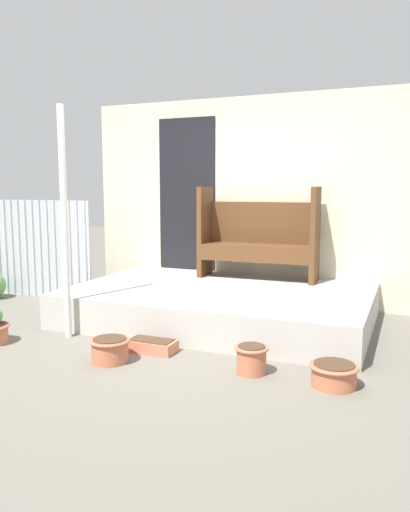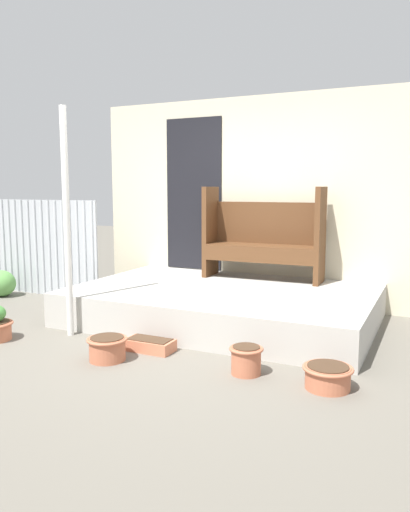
{
  "view_description": "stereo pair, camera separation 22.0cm",
  "coord_description": "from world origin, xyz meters",
  "px_view_note": "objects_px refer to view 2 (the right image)",
  "views": [
    {
      "loc": [
        2.03,
        -4.0,
        1.46
      ],
      "look_at": [
        0.21,
        0.37,
        0.82
      ],
      "focal_mm": 35.0,
      "sensor_mm": 36.0,
      "label": 1
    },
    {
      "loc": [
        2.23,
        -3.91,
        1.46
      ],
      "look_at": [
        0.21,
        0.37,
        0.82
      ],
      "focal_mm": 35.0,
      "sensor_mm": 36.0,
      "label": 2
    }
  ],
  "objects_px": {
    "flower_pot_right": "(246,359)",
    "shrub_by_fence": "(1,283)",
    "bench": "(264,235)",
    "flower_pot_far_right": "(328,376)",
    "support_post": "(67,223)",
    "planter_box_rect": "(150,345)",
    "flower_pot_middle": "(107,347)"
  },
  "relations": [
    {
      "from": "flower_pot_right",
      "to": "shrub_by_fence",
      "type": "xyz_separation_m",
      "value": [
        -4.02,
        1.26,
        0.05
      ]
    },
    {
      "from": "flower_pot_far_right",
      "to": "planter_box_rect",
      "type": "height_order",
      "value": "flower_pot_far_right"
    },
    {
      "from": "bench",
      "to": "shrub_by_fence",
      "type": "bearing_deg",
      "value": -166.82
    },
    {
      "from": "support_post",
      "to": "shrub_by_fence",
      "type": "bearing_deg",
      "value": 153.67
    },
    {
      "from": "flower_pot_middle",
      "to": "flower_pot_far_right",
      "type": "relative_size",
      "value": 0.94
    },
    {
      "from": "flower_pot_middle",
      "to": "planter_box_rect",
      "type": "height_order",
      "value": "flower_pot_middle"
    },
    {
      "from": "flower_pot_middle",
      "to": "planter_box_rect",
      "type": "xyz_separation_m",
      "value": [
        0.2,
        0.37,
        -0.06
      ]
    },
    {
      "from": "support_post",
      "to": "bench",
      "type": "relative_size",
      "value": 1.56
    },
    {
      "from": "bench",
      "to": "flower_pot_far_right",
      "type": "xyz_separation_m",
      "value": [
        1.24,
        -2.16,
        -0.81
      ]
    },
    {
      "from": "support_post",
      "to": "shrub_by_fence",
      "type": "xyz_separation_m",
      "value": [
        -2.05,
        1.01,
        -0.94
      ]
    },
    {
      "from": "shrub_by_fence",
      "to": "planter_box_rect",
      "type": "bearing_deg",
      "value": -19.95
    },
    {
      "from": "support_post",
      "to": "bench",
      "type": "distance_m",
      "value": 2.35
    },
    {
      "from": "flower_pot_middle",
      "to": "flower_pot_far_right",
      "type": "xyz_separation_m",
      "value": [
        1.83,
        0.19,
        -0.02
      ]
    },
    {
      "from": "flower_pot_middle",
      "to": "flower_pot_right",
      "type": "distance_m",
      "value": 1.2
    },
    {
      "from": "flower_pot_right",
      "to": "flower_pot_far_right",
      "type": "relative_size",
      "value": 0.73
    },
    {
      "from": "bench",
      "to": "flower_pot_right",
      "type": "distance_m",
      "value": 2.36
    },
    {
      "from": "support_post",
      "to": "shrub_by_fence",
      "type": "height_order",
      "value": "support_post"
    },
    {
      "from": "flower_pot_middle",
      "to": "flower_pot_right",
      "type": "bearing_deg",
      "value": 10.02
    },
    {
      "from": "flower_pot_middle",
      "to": "shrub_by_fence",
      "type": "xyz_separation_m",
      "value": [
        -2.83,
        1.47,
        0.07
      ]
    },
    {
      "from": "planter_box_rect",
      "to": "shrub_by_fence",
      "type": "xyz_separation_m",
      "value": [
        -3.03,
        1.1,
        0.12
      ]
    },
    {
      "from": "flower_pot_far_right",
      "to": "planter_box_rect",
      "type": "distance_m",
      "value": 1.64
    },
    {
      "from": "flower_pot_far_right",
      "to": "flower_pot_right",
      "type": "bearing_deg",
      "value": 178.69
    },
    {
      "from": "flower_pot_right",
      "to": "shrub_by_fence",
      "type": "relative_size",
      "value": 0.69
    },
    {
      "from": "shrub_by_fence",
      "to": "support_post",
      "type": "bearing_deg",
      "value": -26.33
    },
    {
      "from": "bench",
      "to": "flower_pot_far_right",
      "type": "height_order",
      "value": "bench"
    },
    {
      "from": "bench",
      "to": "flower_pot_right",
      "type": "bearing_deg",
      "value": -75.75
    },
    {
      "from": "support_post",
      "to": "flower_pot_right",
      "type": "xyz_separation_m",
      "value": [
        1.97,
        -0.25,
        -1.0
      ]
    },
    {
      "from": "flower_pot_right",
      "to": "planter_box_rect",
      "type": "distance_m",
      "value": 1.0
    },
    {
      "from": "support_post",
      "to": "flower_pot_far_right",
      "type": "bearing_deg",
      "value": -5.69
    },
    {
      "from": "bench",
      "to": "planter_box_rect",
      "type": "bearing_deg",
      "value": -102.55
    },
    {
      "from": "support_post",
      "to": "planter_box_rect",
      "type": "distance_m",
      "value": 1.45
    },
    {
      "from": "flower_pot_middle",
      "to": "shrub_by_fence",
      "type": "height_order",
      "value": "shrub_by_fence"
    }
  ]
}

